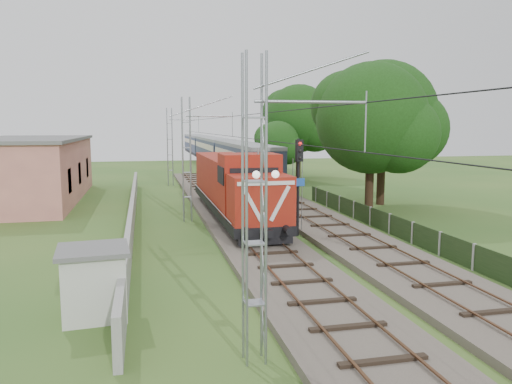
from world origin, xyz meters
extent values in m
plane|color=#2D5620|center=(0.00, 0.00, 0.00)|extent=(140.00, 140.00, 0.00)
cube|color=#6B6054|center=(0.00, 7.00, 0.15)|extent=(4.20, 70.00, 0.30)
cube|color=black|center=(0.00, 7.00, 0.35)|extent=(2.40, 70.00, 0.10)
cube|color=brown|center=(-0.85, 7.00, 0.42)|extent=(0.08, 70.00, 0.05)
cube|color=brown|center=(0.85, 7.00, 0.42)|extent=(0.08, 70.00, 0.05)
cube|color=#6B6054|center=(5.00, 20.00, 0.15)|extent=(4.20, 80.00, 0.30)
cube|color=black|center=(5.00, 20.00, 0.35)|extent=(2.40, 80.00, 0.10)
cube|color=brown|center=(4.15, 20.00, 0.42)|extent=(0.08, 80.00, 0.05)
cube|color=brown|center=(5.85, 20.00, 0.42)|extent=(0.08, 80.00, 0.05)
cylinder|color=gray|center=(-1.50, -8.00, 6.80)|extent=(3.00, 0.08, 0.08)
cylinder|color=gray|center=(-1.50, 12.00, 6.80)|extent=(3.00, 0.08, 0.08)
cylinder|color=gray|center=(-1.50, 32.00, 6.80)|extent=(3.00, 0.08, 0.08)
cylinder|color=black|center=(0.00, 12.00, 5.50)|extent=(0.03, 70.00, 0.03)
cylinder|color=black|center=(0.00, 12.00, 6.80)|extent=(0.03, 70.00, 0.03)
cube|color=#9E9E99|center=(-6.50, 12.00, 0.75)|extent=(0.25, 40.00, 1.50)
cube|color=#DD8977|center=(-15.00, 24.00, 2.50)|extent=(8.00, 20.00, 5.00)
cube|color=#606060|center=(-15.00, 24.00, 5.10)|extent=(8.40, 20.40, 0.25)
cube|color=black|center=(-11.05, 18.00, 2.20)|extent=(0.10, 1.60, 1.80)
cube|color=black|center=(-11.05, 24.00, 2.20)|extent=(0.10, 1.60, 1.80)
cube|color=black|center=(-11.05, 30.00, 2.20)|extent=(0.10, 1.60, 1.80)
cube|color=black|center=(8.00, 3.00, 0.60)|extent=(0.05, 32.00, 1.15)
cube|color=#9E9E99|center=(8.00, 18.00, 0.60)|extent=(0.12, 0.12, 1.20)
cube|color=black|center=(0.00, 11.80, 1.03)|extent=(3.16, 17.91, 0.53)
cube|color=black|center=(0.00, 6.00, 0.71)|extent=(2.32, 3.79, 0.53)
cube|color=black|center=(0.00, 17.59, 0.71)|extent=(2.32, 3.79, 0.53)
cube|color=black|center=(0.00, 2.95, 0.61)|extent=(2.74, 0.26, 0.37)
cube|color=maroon|center=(0.00, 4.16, 2.50)|extent=(3.06, 2.63, 2.42)
sphere|color=white|center=(-0.47, 2.89, 3.87)|extent=(0.38, 0.38, 0.38)
sphere|color=white|center=(0.47, 2.89, 3.87)|extent=(0.38, 0.38, 0.38)
cube|color=silver|center=(-0.68, 2.82, 2.45)|extent=(1.06, 0.06, 1.76)
cube|color=silver|center=(0.68, 2.82, 2.45)|extent=(1.06, 0.06, 1.76)
cube|color=silver|center=(0.00, 2.82, 3.45)|extent=(2.84, 0.06, 0.19)
cube|color=maroon|center=(0.00, 6.74, 2.98)|extent=(3.16, 2.53, 3.37)
cube|color=black|center=(0.00, 5.45, 3.51)|extent=(2.63, 0.06, 0.95)
cube|color=maroon|center=(0.00, 14.38, 2.66)|extent=(2.95, 12.75, 2.74)
cylinder|color=black|center=(0.00, 11.17, 4.19)|extent=(0.46, 0.46, 0.42)
cylinder|color=gray|center=(-0.32, 5.90, 4.82)|extent=(0.13, 0.13, 0.37)
cylinder|color=gray|center=(0.32, 5.90, 4.82)|extent=(0.13, 0.13, 0.37)
cube|color=black|center=(5.00, 33.09, 0.92)|extent=(3.02, 22.90, 0.52)
cube|color=#303A50|center=(5.00, 33.09, 2.58)|extent=(3.12, 22.90, 2.81)
cube|color=beige|center=(5.00, 33.09, 3.10)|extent=(3.16, 21.99, 0.78)
cube|color=gray|center=(5.00, 33.09, 4.15)|extent=(3.18, 22.90, 0.36)
cube|color=black|center=(5.00, 57.03, 0.92)|extent=(3.02, 22.90, 0.52)
cube|color=#303A50|center=(5.00, 57.03, 2.58)|extent=(3.12, 22.90, 2.81)
cube|color=beige|center=(5.00, 57.03, 3.10)|extent=(3.16, 21.99, 0.78)
cube|color=gray|center=(5.00, 57.03, 4.15)|extent=(3.18, 22.90, 0.36)
cube|color=black|center=(5.00, 80.97, 0.92)|extent=(3.02, 22.90, 0.52)
cube|color=#303A50|center=(5.00, 80.97, 2.58)|extent=(3.12, 22.90, 2.81)
cube|color=beige|center=(5.00, 80.97, 3.10)|extent=(3.16, 21.99, 0.78)
cube|color=gray|center=(5.00, 80.97, 4.15)|extent=(3.18, 22.90, 0.36)
cylinder|color=black|center=(2.68, 6.23, 2.75)|extent=(0.15, 0.15, 5.49)
cube|color=black|center=(2.68, 6.06, 4.83)|extent=(0.43, 0.32, 1.21)
sphere|color=red|center=(2.68, 5.93, 5.22)|extent=(0.20, 0.20, 0.20)
sphere|color=black|center=(2.68, 5.93, 4.83)|extent=(0.20, 0.20, 0.20)
sphere|color=black|center=(2.68, 5.93, 4.45)|extent=(0.20, 0.20, 0.20)
cube|color=#1B4BA6|center=(2.74, 6.10, 3.08)|extent=(0.60, 0.18, 0.44)
cube|color=beige|center=(-7.40, -3.81, 1.07)|extent=(2.10, 2.10, 2.13)
cube|color=#606060|center=(-7.40, -3.81, 2.23)|extent=(2.41, 2.41, 0.15)
cylinder|color=#352216|center=(9.95, 12.37, 2.38)|extent=(0.60, 0.60, 4.77)
sphere|color=#15330E|center=(9.95, 12.37, 6.72)|extent=(7.80, 7.80, 7.80)
sphere|color=#15330E|center=(11.51, 11.20, 5.63)|extent=(5.46, 5.46, 5.46)
sphere|color=#15330E|center=(8.59, 13.74, 7.58)|extent=(5.07, 5.07, 5.07)
cylinder|color=#352216|center=(12.50, 15.66, 2.52)|extent=(0.63, 0.63, 5.03)
sphere|color=#15330E|center=(12.50, 15.66, 7.09)|extent=(8.24, 8.24, 8.24)
sphere|color=#15330E|center=(14.15, 14.43, 5.95)|extent=(5.77, 5.77, 5.77)
sphere|color=#15330E|center=(11.06, 17.11, 8.01)|extent=(5.35, 5.35, 5.35)
cylinder|color=#352216|center=(9.13, 34.36, 1.51)|extent=(0.52, 0.52, 3.03)
sphere|color=#15330E|center=(9.13, 34.36, 4.27)|extent=(4.95, 4.95, 4.95)
sphere|color=#15330E|center=(10.12, 33.62, 3.58)|extent=(3.47, 3.47, 3.47)
sphere|color=#15330E|center=(8.26, 35.23, 4.82)|extent=(3.22, 3.22, 3.22)
cylinder|color=#352216|center=(12.77, 37.98, 2.50)|extent=(0.59, 0.59, 5.00)
sphere|color=#15330E|center=(12.77, 37.98, 7.05)|extent=(8.19, 8.19, 8.19)
sphere|color=#15330E|center=(14.41, 36.75, 5.91)|extent=(5.73, 5.73, 5.73)
sphere|color=#15330E|center=(11.34, 39.41, 7.96)|extent=(5.32, 5.32, 5.32)
camera|label=1|loc=(-5.73, -20.24, 6.20)|focal=35.00mm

